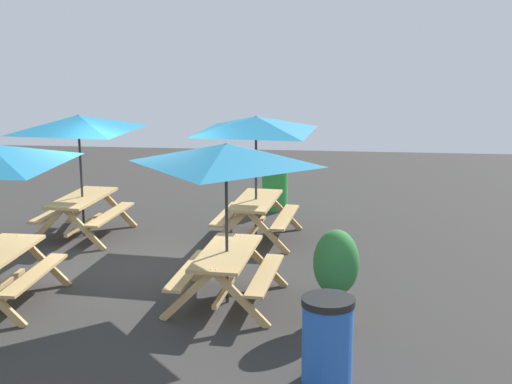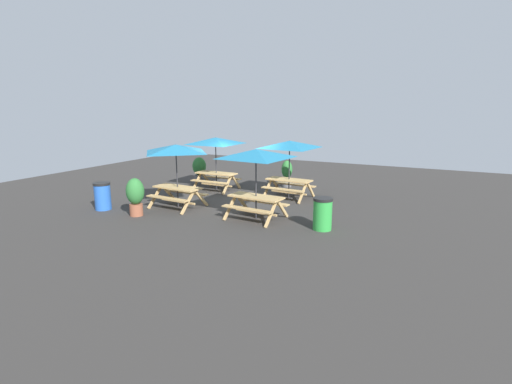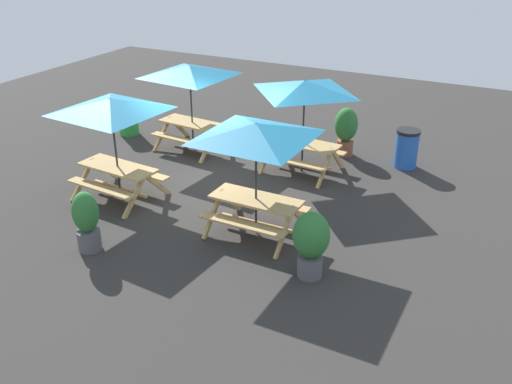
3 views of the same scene
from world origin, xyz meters
name	(u,v)px [view 1 (image 1 of 3)]	position (x,y,z in m)	size (l,w,h in m)	color
ground_plane	(134,266)	(0.00, 0.00, 0.00)	(24.00, 24.00, 0.00)	#33302D
picnic_table_0	(256,133)	(1.77, -1.85, 1.99)	(2.82, 2.82, 2.34)	tan
picnic_table_1	(79,132)	(1.62, 1.42, 1.99)	(2.82, 2.82, 2.34)	tan
picnic_table_3	(226,166)	(-1.44, -1.79, 1.99)	(2.14, 2.14, 2.34)	tan
trash_bin_green	(275,187)	(4.08, -2.00, 0.49)	(0.59, 0.59, 0.98)	green
trash_bin_blue	(327,340)	(-3.66, -3.24, 0.49)	(0.59, 0.59, 0.98)	blue
potted_plant_0	(336,272)	(-2.02, -3.33, 0.72)	(0.60, 0.60, 1.29)	#935138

